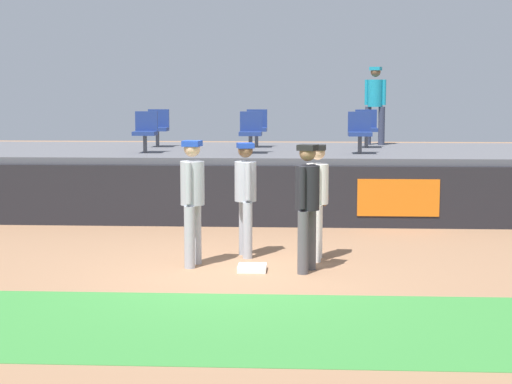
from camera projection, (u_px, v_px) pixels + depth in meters
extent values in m
plane|color=#936B4C|center=(236.00, 273.00, 11.75)|extent=(60.00, 60.00, 0.00)
cube|color=#388438|center=(217.00, 325.00, 9.13)|extent=(18.00, 2.80, 0.01)
cube|color=white|center=(252.00, 268.00, 11.86)|extent=(0.40, 0.40, 0.08)
cylinder|color=white|center=(318.00, 230.00, 12.74)|extent=(0.14, 0.14, 0.85)
cylinder|color=white|center=(316.00, 234.00, 12.43)|extent=(0.14, 0.14, 0.85)
cylinder|color=white|center=(317.00, 184.00, 12.50)|extent=(0.36, 0.36, 0.60)
sphere|color=tan|center=(318.00, 152.00, 12.44)|extent=(0.22, 0.22, 0.22)
cube|color=black|center=(318.00, 148.00, 12.43)|extent=(0.25, 0.25, 0.08)
cylinder|color=white|center=(318.00, 181.00, 12.69)|extent=(0.09, 0.09, 0.56)
cylinder|color=white|center=(316.00, 184.00, 12.30)|extent=(0.09, 0.09, 0.56)
ellipsoid|color=brown|center=(325.00, 197.00, 12.71)|extent=(0.14, 0.21, 0.28)
cylinder|color=#9EA3AD|center=(196.00, 234.00, 12.31)|extent=(0.15, 0.15, 0.89)
cylinder|color=#9EA3AD|center=(190.00, 237.00, 11.99)|extent=(0.15, 0.15, 0.89)
cylinder|color=#9EA3AD|center=(192.00, 183.00, 12.06)|extent=(0.40, 0.40, 0.63)
sphere|color=tan|center=(192.00, 149.00, 12.00)|extent=(0.23, 0.23, 0.23)
cube|color=#193899|center=(192.00, 143.00, 11.99)|extent=(0.28, 0.28, 0.08)
cylinder|color=#9EA3AD|center=(197.00, 180.00, 12.26)|extent=(0.09, 0.09, 0.59)
cylinder|color=#9EA3AD|center=(188.00, 183.00, 11.85)|extent=(0.09, 0.09, 0.59)
cylinder|color=#9EA3AD|center=(244.00, 227.00, 12.99)|extent=(0.15, 0.15, 0.86)
cylinder|color=#9EA3AD|center=(248.00, 231.00, 12.69)|extent=(0.15, 0.15, 0.86)
cylinder|color=#9EA3AD|center=(245.00, 181.00, 12.75)|extent=(0.40, 0.40, 0.60)
sphere|color=brown|center=(245.00, 150.00, 12.69)|extent=(0.22, 0.22, 0.22)
cube|color=#193899|center=(245.00, 146.00, 12.68)|extent=(0.29, 0.29, 0.08)
cylinder|color=#9EA3AD|center=(243.00, 179.00, 12.94)|extent=(0.09, 0.09, 0.56)
cylinder|color=#9EA3AD|center=(248.00, 182.00, 12.55)|extent=(0.09, 0.09, 0.56)
cylinder|color=#4C4C51|center=(311.00, 239.00, 11.90)|extent=(0.15, 0.15, 0.88)
cylinder|color=#4C4C51|center=(303.00, 243.00, 11.61)|extent=(0.15, 0.15, 0.88)
cylinder|color=black|center=(307.00, 188.00, 11.67)|extent=(0.44, 0.44, 0.62)
sphere|color=#8C6647|center=(308.00, 153.00, 11.61)|extent=(0.23, 0.23, 0.23)
cube|color=black|center=(308.00, 147.00, 11.60)|extent=(0.31, 0.31, 0.08)
cylinder|color=black|center=(312.00, 185.00, 11.85)|extent=(0.09, 0.09, 0.58)
cylinder|color=black|center=(302.00, 188.00, 11.48)|extent=(0.09, 0.09, 0.58)
cube|color=black|center=(253.00, 196.00, 15.67)|extent=(18.00, 0.24, 1.14)
cube|color=orange|center=(398.00, 198.00, 15.41)|extent=(1.50, 0.02, 0.69)
cube|color=#59595E|center=(260.00, 178.00, 18.21)|extent=(18.00, 4.80, 1.26)
cylinder|color=#4C4C51|center=(251.00, 144.00, 16.93)|extent=(0.08, 0.08, 0.40)
cube|color=navy|center=(251.00, 134.00, 16.91)|extent=(0.45, 0.44, 0.08)
cube|color=navy|center=(251.00, 121.00, 17.07)|extent=(0.45, 0.06, 0.40)
cylinder|color=#4C4C51|center=(145.00, 143.00, 17.05)|extent=(0.08, 0.08, 0.40)
cube|color=navy|center=(145.00, 133.00, 17.02)|extent=(0.46, 0.44, 0.08)
cube|color=navy|center=(146.00, 121.00, 17.18)|extent=(0.46, 0.06, 0.40)
cylinder|color=#4C4C51|center=(360.00, 144.00, 16.81)|extent=(0.08, 0.08, 0.40)
cube|color=navy|center=(360.00, 134.00, 16.79)|extent=(0.47, 0.44, 0.08)
cube|color=navy|center=(360.00, 122.00, 16.95)|extent=(0.47, 0.06, 0.40)
cylinder|color=#4C4C51|center=(157.00, 138.00, 18.84)|extent=(0.08, 0.08, 0.40)
cube|color=navy|center=(157.00, 129.00, 18.81)|extent=(0.47, 0.44, 0.08)
cube|color=navy|center=(159.00, 118.00, 18.97)|extent=(0.47, 0.06, 0.40)
cylinder|color=#4C4C51|center=(366.00, 139.00, 18.58)|extent=(0.08, 0.08, 0.40)
cube|color=navy|center=(366.00, 130.00, 18.56)|extent=(0.48, 0.44, 0.08)
cube|color=navy|center=(366.00, 119.00, 18.72)|extent=(0.48, 0.06, 0.40)
cylinder|color=#4C4C51|center=(257.00, 138.00, 18.71)|extent=(0.08, 0.08, 0.40)
cube|color=navy|center=(257.00, 129.00, 18.69)|extent=(0.46, 0.44, 0.08)
cube|color=navy|center=(257.00, 118.00, 18.85)|extent=(0.46, 0.06, 0.40)
cylinder|color=#33384C|center=(382.00, 126.00, 19.49)|extent=(0.15, 0.15, 0.89)
cylinder|color=#33384C|center=(368.00, 126.00, 19.61)|extent=(0.15, 0.15, 0.89)
cylinder|color=teal|center=(375.00, 93.00, 19.46)|extent=(0.44, 0.44, 0.62)
sphere|color=brown|center=(376.00, 72.00, 19.40)|extent=(0.23, 0.23, 0.23)
cube|color=teal|center=(376.00, 69.00, 19.39)|extent=(0.31, 0.31, 0.08)
cylinder|color=teal|center=(384.00, 92.00, 19.38)|extent=(0.09, 0.09, 0.58)
cylinder|color=teal|center=(367.00, 92.00, 19.54)|extent=(0.09, 0.09, 0.58)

